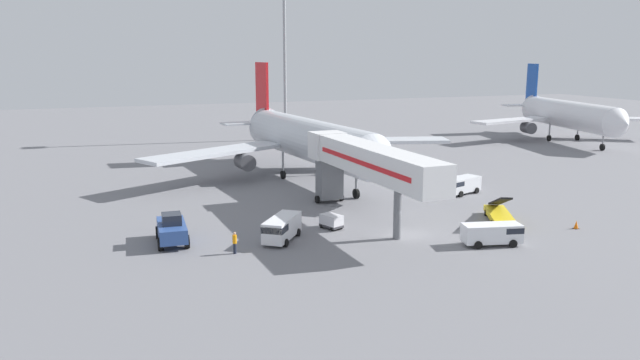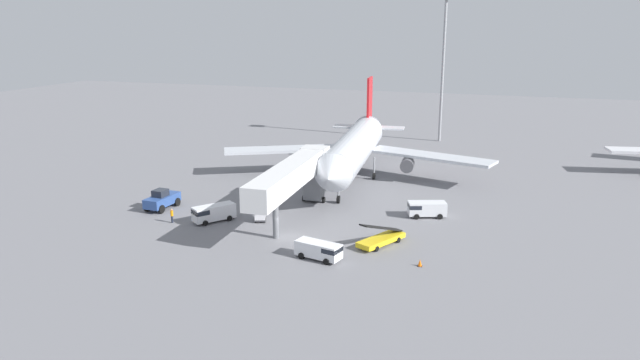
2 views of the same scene
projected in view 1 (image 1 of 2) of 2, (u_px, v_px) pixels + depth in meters
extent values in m
plane|color=slate|center=(405.00, 235.00, 55.34)|extent=(300.00, 300.00, 0.00)
cylinder|color=silver|center=(310.00, 140.00, 78.61)|extent=(8.19, 30.78, 5.24)
cone|color=silver|center=(381.00, 160.00, 63.67)|extent=(5.46, 4.09, 5.13)
cone|color=silver|center=(259.00, 123.00, 94.35)|extent=(5.50, 6.06, 4.97)
cube|color=red|center=(262.00, 91.00, 92.15)|extent=(0.79, 4.42, 8.38)
cube|color=silver|center=(283.00, 121.00, 94.08)|extent=(6.57, 3.80, 0.24)
cube|color=silver|center=(244.00, 123.00, 91.35)|extent=(6.57, 3.80, 0.24)
cube|color=silver|center=(376.00, 141.00, 86.41)|extent=(20.30, 9.83, 0.44)
cube|color=silver|center=(216.00, 152.00, 76.42)|extent=(19.64, 13.11, 0.44)
cylinder|color=#4C4C51|center=(359.00, 153.00, 84.22)|extent=(2.29, 2.84, 2.04)
cylinder|color=#4C4C51|center=(245.00, 162.00, 77.16)|extent=(2.29, 2.84, 2.04)
cylinder|color=gray|center=(356.00, 180.00, 68.81)|extent=(0.28, 0.28, 2.98)
cylinder|color=black|center=(356.00, 194.00, 69.11)|extent=(0.46, 1.13, 1.10)
cylinder|color=gray|center=(325.00, 160.00, 82.14)|extent=(0.28, 0.28, 2.98)
cylinder|color=black|center=(325.00, 171.00, 82.43)|extent=(0.46, 1.13, 1.10)
cylinder|color=gray|center=(283.00, 163.00, 79.52)|extent=(0.28, 0.28, 2.98)
cylinder|color=black|center=(283.00, 175.00, 79.82)|extent=(0.46, 1.13, 1.10)
cube|color=silver|center=(375.00, 162.00, 56.84)|extent=(3.71, 21.18, 2.70)
cube|color=red|center=(361.00, 163.00, 56.26)|extent=(0.64, 17.71, 0.44)
cube|color=silver|center=(327.00, 145.00, 66.91)|extent=(3.54, 2.91, 2.84)
cube|color=#232833|center=(323.00, 141.00, 68.04)|extent=(3.31, 0.35, 0.90)
cube|color=slate|center=(329.00, 178.00, 67.09)|extent=(2.61, 1.88, 4.40)
cylinder|color=black|center=(317.00, 199.00, 66.99)|extent=(0.33, 0.81, 0.80)
cylinder|color=black|center=(341.00, 197.00, 68.06)|extent=(0.33, 0.81, 0.80)
cylinder|color=slate|center=(397.00, 212.00, 53.78)|extent=(0.70, 0.70, 4.80)
cube|color=#2D4C8E|center=(172.00, 230.00, 52.74)|extent=(2.60, 5.46, 1.21)
cube|color=#232833|center=(172.00, 219.00, 52.28)|extent=(1.69, 1.90, 0.90)
cylinder|color=black|center=(187.00, 242.00, 51.55)|extent=(0.47, 1.12, 1.10)
cylinder|color=black|center=(160.00, 244.00, 50.94)|extent=(0.47, 1.12, 1.10)
cylinder|color=black|center=(183.00, 230.00, 54.80)|extent=(0.47, 1.12, 1.10)
cylinder|color=black|center=(158.00, 232.00, 54.18)|extent=(0.47, 1.12, 1.10)
cube|color=yellow|center=(499.00, 215.00, 59.77)|extent=(4.60, 6.55, 0.55)
cube|color=black|center=(500.00, 201.00, 59.49)|extent=(3.82, 6.19, 2.21)
cylinder|color=black|center=(513.00, 224.00, 57.88)|extent=(0.46, 0.64, 0.60)
cylinder|color=black|center=(492.00, 223.00, 58.07)|extent=(0.46, 0.64, 0.60)
cylinder|color=black|center=(505.00, 213.00, 61.58)|extent=(0.46, 0.64, 0.60)
cylinder|color=black|center=(486.00, 213.00, 61.77)|extent=(0.46, 0.64, 0.60)
cube|color=white|center=(492.00, 233.00, 52.26)|extent=(5.18, 2.89, 1.53)
cube|color=#1E232D|center=(511.00, 228.00, 52.40)|extent=(1.95, 2.15, 0.49)
cylinder|color=black|center=(504.00, 237.00, 53.44)|extent=(0.74, 0.47, 0.68)
cylinder|color=black|center=(513.00, 243.00, 51.75)|extent=(0.74, 0.47, 0.68)
cylinder|color=black|center=(470.00, 239.00, 53.06)|extent=(0.74, 0.47, 0.68)
cylinder|color=black|center=(478.00, 245.00, 51.37)|extent=(0.74, 0.47, 0.68)
cube|color=silver|center=(462.00, 184.00, 71.35)|extent=(5.11, 3.44, 1.63)
cube|color=#1E232D|center=(453.00, 183.00, 70.27)|extent=(2.09, 2.42, 0.52)
cylinder|color=black|center=(460.00, 194.00, 69.86)|extent=(0.76, 0.56, 0.68)
cylinder|color=black|center=(447.00, 191.00, 71.30)|extent=(0.76, 0.56, 0.68)
cylinder|color=black|center=(476.00, 190.00, 71.69)|extent=(0.76, 0.56, 0.68)
cylinder|color=black|center=(463.00, 188.00, 73.14)|extent=(0.76, 0.56, 0.68)
cube|color=white|center=(282.00, 227.00, 53.54)|extent=(4.62, 5.29, 1.76)
cube|color=#1E232D|center=(275.00, 228.00, 51.78)|extent=(2.49, 2.46, 0.56)
cylinder|color=black|center=(285.00, 243.00, 51.93)|extent=(0.67, 0.74, 0.68)
cylinder|color=black|center=(266.00, 241.00, 52.42)|extent=(0.67, 0.74, 0.68)
cylinder|color=black|center=(298.00, 232.00, 54.99)|extent=(0.67, 0.74, 0.68)
cylinder|color=black|center=(279.00, 231.00, 55.47)|extent=(0.67, 0.74, 0.68)
cube|color=#38383D|center=(331.00, 225.00, 57.32)|extent=(1.94, 2.34, 0.22)
cube|color=silver|center=(331.00, 220.00, 57.21)|extent=(1.94, 2.34, 0.92)
cylinder|color=black|center=(341.00, 227.00, 57.23)|extent=(0.24, 0.38, 0.36)
cylinder|color=black|center=(332.00, 229.00, 56.44)|extent=(0.24, 0.38, 0.36)
cylinder|color=black|center=(331.00, 224.00, 58.24)|extent=(0.24, 0.38, 0.36)
cylinder|color=black|center=(322.00, 226.00, 57.46)|extent=(0.24, 0.38, 0.36)
cylinder|color=#1E2333|center=(235.00, 248.00, 50.13)|extent=(0.31, 0.31, 0.87)
cylinder|color=orange|center=(235.00, 239.00, 49.98)|extent=(0.42, 0.42, 0.69)
sphere|color=tan|center=(234.00, 233.00, 49.88)|extent=(0.24, 0.24, 0.24)
cube|color=black|center=(576.00, 228.00, 57.35)|extent=(0.49, 0.49, 0.03)
cone|color=orange|center=(576.00, 225.00, 57.27)|extent=(0.41, 0.41, 0.72)
cylinder|color=silver|center=(570.00, 115.00, 112.02)|extent=(9.84, 26.84, 4.90)
cone|color=silver|center=(622.00, 124.00, 97.77)|extent=(5.31, 3.98, 4.80)
cone|color=silver|center=(527.00, 106.00, 127.03)|extent=(5.50, 5.66, 4.66)
cube|color=#1947A3|center=(532.00, 83.00, 124.95)|extent=(1.08, 3.82, 7.84)
cube|color=silver|center=(545.00, 105.00, 125.96)|extent=(6.30, 3.85, 0.24)
cube|color=silver|center=(518.00, 105.00, 124.99)|extent=(6.30, 3.85, 0.24)
cube|color=silver|center=(611.00, 119.00, 116.28)|extent=(16.28, 12.42, 0.44)
cube|color=silver|center=(512.00, 120.00, 112.99)|extent=(17.35, 6.99, 0.44)
cylinder|color=#4C4C51|center=(599.00, 126.00, 115.18)|extent=(2.49, 2.97, 2.02)
cylinder|color=#4C4C51|center=(528.00, 128.00, 112.85)|extent=(2.49, 2.97, 2.02)
cylinder|color=gray|center=(603.00, 139.00, 102.67)|extent=(0.28, 0.28, 2.91)
cylinder|color=black|center=(602.00, 147.00, 102.96)|extent=(0.55, 1.15, 1.10)
cylinder|color=gray|center=(578.00, 130.00, 114.60)|extent=(0.28, 0.28, 2.91)
cylinder|color=black|center=(577.00, 137.00, 114.90)|extent=(0.55, 1.15, 1.10)
cylinder|color=gray|center=(550.00, 130.00, 113.67)|extent=(0.28, 0.28, 2.91)
cylinder|color=black|center=(549.00, 138.00, 113.96)|extent=(0.55, 1.15, 1.10)
cylinder|color=#93969B|center=(285.00, 63.00, 113.60)|extent=(0.56, 0.56, 28.18)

